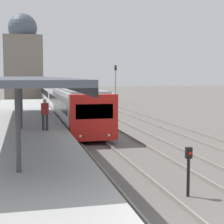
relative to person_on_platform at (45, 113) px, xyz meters
name	(u,v)px	position (x,y,z in m)	size (l,w,h in m)	color
platform_canopy	(21,79)	(-1.22, 0.93, 1.75)	(4.00, 23.82, 2.82)	#4C515B
person_on_platform	(45,113)	(0.00, 0.00, 0.00)	(0.40, 0.22, 1.66)	#2D2D33
train_near	(55,94)	(2.67, 25.80, -0.26)	(2.68, 51.69, 2.95)	red
signal_post_near	(189,166)	(4.00, -9.24, -0.90)	(0.20, 0.21, 1.61)	black
signal_mast_far	(116,79)	(11.49, 30.95, 1.39)	(0.28, 0.29, 5.27)	gray
distant_domed_building	(23,61)	(-1.03, 34.88, 3.97)	(5.25, 5.25, 12.52)	slate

